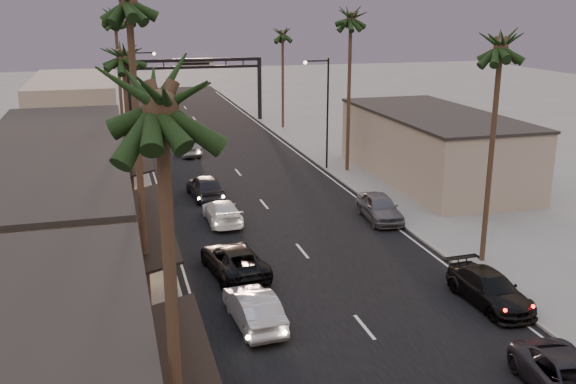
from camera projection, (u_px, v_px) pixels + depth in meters
ground at (254, 192)px, 46.14m from camera, size 200.00×200.00×0.00m
road at (241, 175)px, 50.76m from camera, size 14.00×120.00×0.02m
sidewalk_left at (115, 162)px, 54.79m from camera, size 5.00×92.00×0.12m
sidewalk_right at (326, 150)px, 59.67m from camera, size 5.00×92.00×0.12m
storefront_mid at (41, 238)px, 29.07m from camera, size 8.00×14.00×5.50m
storefront_far at (62, 164)px, 43.95m from camera, size 8.00×16.00×5.00m
storefront_dist at (75, 108)px, 65.10m from camera, size 8.00×20.00×6.00m
building_right at (432, 147)px, 49.04m from camera, size 8.00×18.00×5.00m
arch at (196, 74)px, 72.37m from camera, size 15.20×0.40×7.27m
streetlight_right at (324, 105)px, 51.06m from camera, size 2.13×0.30×9.00m
streetlight_left at (138, 91)px, 59.54m from camera, size 2.13×0.30×9.00m
palm_la at (159, 84)px, 12.05m from camera, size 3.20×3.20×13.20m
palm_lc at (123, 49)px, 37.32m from camera, size 3.20×3.20×12.20m
palm_ld at (115, 12)px, 54.36m from camera, size 3.20×3.20×14.20m
palm_ra at (502, 38)px, 30.36m from camera, size 3.20×3.20×13.20m
palm_rb at (351, 13)px, 48.60m from camera, size 3.20×3.20×14.20m
palm_rc at (283, 30)px, 67.66m from camera, size 3.20×3.20×12.20m
palm_far at (115, 19)px, 76.00m from camera, size 3.20×3.20×13.20m
oncoming_pickup at (234, 260)px, 31.89m from camera, size 3.04×5.55×1.47m
oncoming_silver at (254, 308)px, 26.74m from camera, size 1.93×4.67×1.50m
oncoming_white at (222, 212)px, 39.52m from camera, size 2.08×4.87×1.40m
oncoming_dgrey at (205, 187)px, 44.52m from camera, size 2.37×5.07×1.68m
oncoming_grey_far at (187, 147)px, 57.59m from camera, size 2.20×4.85×1.54m
curbside_near at (571, 381)px, 21.56m from camera, size 3.02×5.41×1.43m
curbside_black at (490, 289)px, 28.60m from camera, size 2.24×5.09×1.45m
curbside_grey at (380, 207)px, 39.97m from camera, size 2.30×4.97×1.65m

